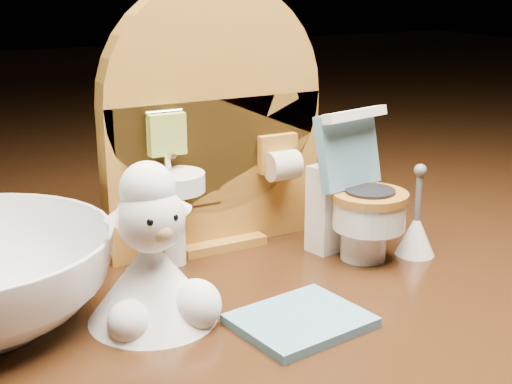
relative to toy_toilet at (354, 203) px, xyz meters
The scene contains 5 objects.
backdrop_panel 0.09m from the toy_toilet, 139.35° to the left, with size 0.13×0.05×0.15m.
toy_toilet is the anchor object (origin of this frame).
bath_mat 0.10m from the toy_toilet, 140.59° to the right, with size 0.06×0.05×0.00m, color #5B90A7.
toilet_brush 0.04m from the toy_toilet, 29.26° to the right, with size 0.02×0.02×0.05m.
plush_lamb 0.13m from the toy_toilet, 169.98° to the right, with size 0.06×0.06×0.08m.
Camera 1 is at (-0.17, -0.29, 0.15)m, focal length 50.00 mm.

